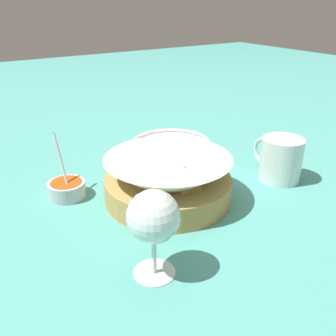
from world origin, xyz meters
The scene contains 6 objects.
ground_plane centered at (0.00, 0.00, 0.00)m, with size 4.00×4.00×0.00m, color teal.
food_basket centered at (0.03, 0.03, 0.04)m, with size 0.25×0.25×0.09m.
sauce_cup centered at (0.14, 0.20, 0.02)m, with size 0.08×0.08×0.13m.
wine_glass centered at (-0.15, 0.17, 0.09)m, with size 0.08×0.08×0.14m.
beer_mug centered at (-0.03, -0.22, 0.04)m, with size 0.13×0.09×0.10m.
side_plate centered at (0.26, -0.13, 0.01)m, with size 0.22×0.22×0.01m.
Camera 1 is at (-0.53, 0.39, 0.37)m, focal length 40.00 mm.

